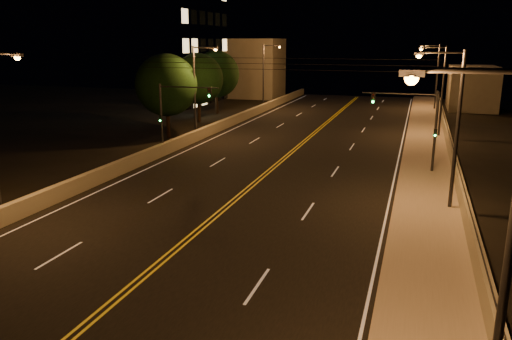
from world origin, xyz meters
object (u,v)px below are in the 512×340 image
(streetlight_2, at_px, (440,86))
(streetlight_0, at_px, (495,241))
(tree_2, at_px, (216,74))
(traffic_signal_left, at_px, (173,111))
(streetlight_1, at_px, (452,120))
(streetlight_5, at_px, (197,86))
(traffic_signal_right, at_px, (420,122))
(streetlight_6, at_px, (265,72))
(tree_0, at_px, (166,85))
(streetlight_3, at_px, (435,73))
(building_tower, at_px, (121,6))
(tree_1, at_px, (198,79))

(streetlight_2, bearing_deg, streetlight_0, -90.00)
(streetlight_0, distance_m, tree_2, 55.06)
(traffic_signal_left, bearing_deg, streetlight_2, 35.37)
(streetlight_1, height_order, streetlight_5, same)
(streetlight_2, bearing_deg, traffic_signal_right, -96.15)
(streetlight_2, height_order, traffic_signal_left, streetlight_2)
(streetlight_2, relative_size, traffic_signal_left, 1.50)
(streetlight_0, xyz_separation_m, streetlight_5, (-21.41, 32.06, 0.00))
(streetlight_6, xyz_separation_m, tree_0, (-3.02, -21.96, -0.00))
(streetlight_6, distance_m, traffic_signal_right, 35.11)
(streetlight_3, distance_m, building_tower, 41.88)
(streetlight_6, relative_size, building_tower, 0.31)
(streetlight_1, relative_size, tree_0, 1.08)
(traffic_signal_right, distance_m, building_tower, 45.61)
(streetlight_5, distance_m, traffic_signal_left, 7.47)
(streetlight_5, xyz_separation_m, streetlight_6, (0.00, 21.66, 0.00))
(streetlight_6, bearing_deg, traffic_signal_right, -55.51)
(streetlight_2, height_order, streetlight_6, same)
(streetlight_5, bearing_deg, traffic_signal_left, -81.01)
(tree_0, relative_size, tree_2, 1.00)
(streetlight_5, relative_size, traffic_signal_right, 1.50)
(streetlight_1, xyz_separation_m, tree_0, (-24.44, 14.79, -0.00))
(streetlight_1, distance_m, streetlight_2, 22.21)
(tree_1, height_order, tree_2, tree_2)
(streetlight_0, xyz_separation_m, streetlight_3, (0.00, 59.71, 0.00))
(streetlight_1, bearing_deg, streetlight_0, -90.00)
(streetlight_3, xyz_separation_m, tree_2, (-26.27, -11.32, -0.03))
(streetlight_0, height_order, streetlight_5, same)
(streetlight_3, xyz_separation_m, building_tower, (-39.41, -11.41, 8.38))
(traffic_signal_right, distance_m, tree_0, 23.96)
(streetlight_2, relative_size, tree_2, 1.09)
(streetlight_6, xyz_separation_m, tree_1, (-4.25, -12.12, -0.13))
(streetlight_2, xyz_separation_m, traffic_signal_left, (-20.26, -14.38, -1.34))
(streetlight_1, height_order, tree_2, streetlight_1)
(tree_1, bearing_deg, streetlight_6, 70.70)
(streetlight_0, bearing_deg, streetlight_6, 111.73)
(streetlight_3, height_order, tree_0, streetlight_3)
(streetlight_1, distance_m, streetlight_3, 42.73)
(streetlight_0, relative_size, streetlight_6, 1.00)
(traffic_signal_left, relative_size, tree_1, 0.74)
(traffic_signal_right, relative_size, tree_0, 0.72)
(tree_0, height_order, tree_1, tree_0)
(streetlight_1, height_order, traffic_signal_right, streetlight_1)
(streetlight_3, bearing_deg, tree_2, -156.69)
(streetlight_2, relative_size, streetlight_3, 1.00)
(streetlight_3, relative_size, tree_2, 1.09)
(streetlight_1, bearing_deg, tree_1, 136.18)
(streetlight_0, xyz_separation_m, tree_2, (-26.27, 48.39, -0.03))
(streetlight_5, xyz_separation_m, building_tower, (-18.00, 16.24, 8.38))
(streetlight_5, distance_m, tree_1, 10.44)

